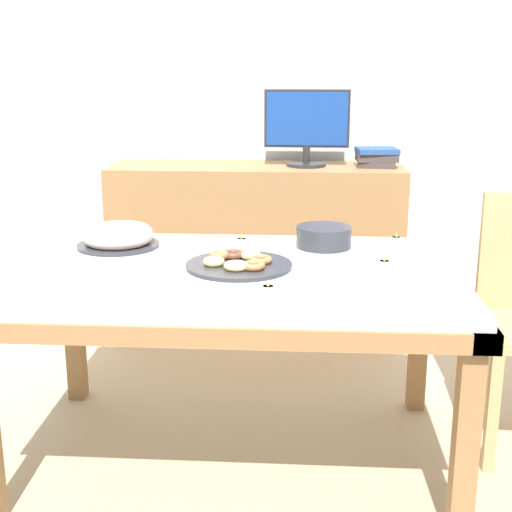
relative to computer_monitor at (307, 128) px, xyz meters
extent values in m
plane|color=tan|center=(-0.25, -1.25, -1.10)|extent=(12.00, 12.00, 0.00)
cube|color=silver|center=(-0.25, 0.30, 0.20)|extent=(8.00, 0.10, 2.60)
cube|color=silver|center=(-0.25, -1.25, -0.39)|extent=(1.54, 0.97, 0.04)
cube|color=olive|center=(-0.25, -1.71, -0.44)|extent=(1.57, 0.08, 0.06)
cube|color=olive|center=(-0.25, -0.79, -0.44)|extent=(1.57, 0.08, 0.06)
cube|color=olive|center=(-1.00, -1.25, -0.44)|extent=(0.08, 1.01, 0.06)
cube|color=olive|center=(0.50, -1.25, -0.44)|extent=(0.08, 1.01, 0.06)
cube|color=olive|center=(0.47, -1.69, -0.76)|extent=(0.07, 0.07, 0.67)
cube|color=olive|center=(-0.98, -0.81, -0.76)|extent=(0.07, 0.07, 0.67)
cube|color=olive|center=(0.47, -0.81, -0.76)|extent=(0.07, 0.07, 0.67)
cube|color=tan|center=(0.66, -1.29, -0.87)|extent=(0.04, 0.04, 0.45)
cube|color=tan|center=(0.67, -0.91, -0.87)|extent=(0.04, 0.04, 0.45)
cube|color=olive|center=(-0.25, 0.00, -0.64)|extent=(1.48, 0.44, 0.91)
cylinder|color=#262628|center=(0.00, 0.00, -0.18)|extent=(0.20, 0.20, 0.02)
cylinder|color=#262628|center=(0.00, 0.00, -0.13)|extent=(0.04, 0.04, 0.09)
cube|color=#262628|center=(0.00, 0.00, 0.05)|extent=(0.42, 0.02, 0.28)
cube|color=navy|center=(0.00, -0.01, 0.05)|extent=(0.40, 0.00, 0.26)
cube|color=#3F3838|center=(0.35, 0.00, -0.17)|extent=(0.20, 0.18, 0.03)
cube|color=#3F3838|center=(0.35, 0.00, -0.14)|extent=(0.21, 0.16, 0.04)
cube|color=#23478C|center=(0.35, 0.00, -0.11)|extent=(0.21, 0.19, 0.02)
cylinder|color=#333338|center=(-0.72, -0.99, -0.36)|extent=(0.31, 0.31, 0.01)
torus|color=beige|center=(-0.72, -0.99, -0.32)|extent=(0.27, 0.27, 0.07)
cylinder|color=#333338|center=(-0.23, -1.24, -0.36)|extent=(0.37, 0.37, 0.01)
torus|color=#B27042|center=(-0.16, -1.23, -0.35)|extent=(0.08, 0.08, 0.02)
torus|color=#EAD184|center=(-0.19, -1.18, -0.34)|extent=(0.07, 0.07, 0.03)
torus|color=brown|center=(-0.26, -1.17, -0.34)|extent=(0.08, 0.08, 0.02)
torus|color=#B27042|center=(-0.30, -1.19, -0.34)|extent=(0.07, 0.07, 0.03)
torus|color=#EAD184|center=(-0.31, -1.28, -0.34)|extent=(0.07, 0.07, 0.03)
torus|color=#EAD184|center=(-0.23, -1.32, -0.34)|extent=(0.08, 0.08, 0.02)
torus|color=#B27042|center=(-0.18, -1.32, -0.34)|extent=(0.08, 0.08, 0.02)
cylinder|color=#333338|center=(0.07, -0.94, -0.37)|extent=(0.21, 0.21, 0.01)
cylinder|color=#333338|center=(0.07, -0.94, -0.36)|extent=(0.21, 0.21, 0.01)
cylinder|color=#333338|center=(0.07, -0.94, -0.35)|extent=(0.21, 0.21, 0.01)
cylinder|color=#333338|center=(0.07, -0.94, -0.34)|extent=(0.21, 0.21, 0.01)
cylinder|color=#333338|center=(0.07, -0.94, -0.33)|extent=(0.21, 0.21, 0.01)
cylinder|color=#333338|center=(0.07, -0.94, -0.32)|extent=(0.21, 0.21, 0.01)
cylinder|color=#333338|center=(0.07, -0.94, -0.31)|extent=(0.21, 0.21, 0.01)
cylinder|color=#333338|center=(0.07, -0.94, -0.30)|extent=(0.21, 0.21, 0.01)
cylinder|color=silver|center=(0.36, -0.83, -0.36)|extent=(0.04, 0.04, 0.02)
cylinder|color=white|center=(0.36, -0.83, -0.36)|extent=(0.03, 0.03, 0.00)
cone|color=#F9B74C|center=(0.36, -0.83, -0.34)|extent=(0.01, 0.01, 0.02)
cylinder|color=silver|center=(-0.25, -0.89, -0.36)|extent=(0.04, 0.04, 0.02)
cylinder|color=white|center=(-0.25, -0.89, -0.36)|extent=(0.03, 0.03, 0.00)
cone|color=#F9B74C|center=(-0.25, -0.89, -0.34)|extent=(0.01, 0.01, 0.02)
cylinder|color=silver|center=(-0.12, -1.51, -0.36)|extent=(0.04, 0.04, 0.02)
cylinder|color=white|center=(-0.12, -1.51, -0.36)|extent=(0.03, 0.03, 0.00)
cone|color=#F9B74C|center=(-0.12, -1.51, -0.34)|extent=(0.01, 0.01, 0.02)
cylinder|color=silver|center=(0.27, -1.19, -0.36)|extent=(0.04, 0.04, 0.02)
cylinder|color=white|center=(0.27, -1.19, -0.36)|extent=(0.03, 0.03, 0.00)
cone|color=#F9B74C|center=(0.27, -1.19, -0.34)|extent=(0.01, 0.01, 0.02)
camera|label=1|loc=(-0.02, -3.59, 0.30)|focal=50.00mm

